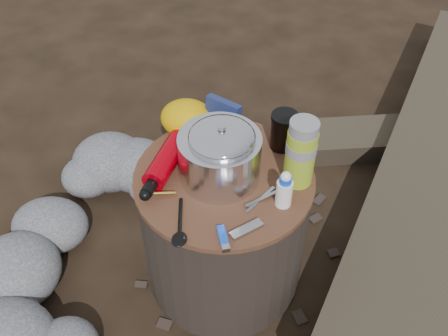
% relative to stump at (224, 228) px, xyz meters
% --- Properties ---
extents(ground, '(60.00, 60.00, 0.00)m').
position_rel_stump_xyz_m(ground, '(0.00, 0.00, -0.22)').
color(ground, black).
rests_on(ground, ground).
extents(stump, '(0.49, 0.49, 0.45)m').
position_rel_stump_xyz_m(stump, '(0.00, 0.00, 0.00)').
color(stump, black).
rests_on(stump, ground).
extents(rock_ring, '(0.43, 0.95, 0.19)m').
position_rel_stump_xyz_m(rock_ring, '(-0.47, -0.03, -0.13)').
color(rock_ring, '#5E5E63').
rests_on(rock_ring, ground).
extents(log_main, '(0.82, 2.10, 0.17)m').
position_rel_stump_xyz_m(log_main, '(0.68, 0.62, -0.14)').
color(log_main, '#362E23').
rests_on(log_main, ground).
extents(log_small, '(1.08, 0.52, 0.09)m').
position_rel_stump_xyz_m(log_small, '(0.71, 0.81, -0.18)').
color(log_small, '#362E23').
rests_on(log_small, ground).
extents(foil_windscreen, '(0.22, 0.22, 0.13)m').
position_rel_stump_xyz_m(foil_windscreen, '(-0.01, 0.00, 0.29)').
color(foil_windscreen, silver).
rests_on(foil_windscreen, stump).
extents(camping_pot, '(0.17, 0.17, 0.17)m').
position_rel_stump_xyz_m(camping_pot, '(-0.01, -0.00, 0.31)').
color(camping_pot, silver).
rests_on(camping_pot, stump).
extents(fuel_bottle, '(0.09, 0.26, 0.06)m').
position_rel_stump_xyz_m(fuel_bottle, '(-0.16, 0.00, 0.26)').
color(fuel_bottle, '#B0000D').
rests_on(fuel_bottle, stump).
extents(thermos, '(0.08, 0.08, 0.20)m').
position_rel_stump_xyz_m(thermos, '(0.19, 0.03, 0.32)').
color(thermos, '#94B424').
rests_on(thermos, stump).
extents(travel_mug, '(0.07, 0.07, 0.11)m').
position_rel_stump_xyz_m(travel_mug, '(0.13, 0.16, 0.28)').
color(travel_mug, black).
rests_on(travel_mug, stump).
extents(stuff_sack, '(0.16, 0.13, 0.11)m').
position_rel_stump_xyz_m(stuff_sack, '(-0.14, 0.15, 0.28)').
color(stuff_sack, '#D8A304').
rests_on(stuff_sack, stump).
extents(food_pouch, '(0.11, 0.06, 0.13)m').
position_rel_stump_xyz_m(food_pouch, '(-0.04, 0.15, 0.29)').
color(food_pouch, navy).
rests_on(food_pouch, stump).
extents(lighter, '(0.05, 0.08, 0.01)m').
position_rel_stump_xyz_m(lighter, '(0.04, -0.20, 0.23)').
color(lighter, blue).
rests_on(lighter, stump).
extents(multitool, '(0.08, 0.08, 0.01)m').
position_rel_stump_xyz_m(multitool, '(0.10, -0.17, 0.23)').
color(multitool, '#B0B0B5').
rests_on(multitool, stump).
extents(pot_grabber, '(0.09, 0.11, 0.01)m').
position_rel_stump_xyz_m(pot_grabber, '(0.11, -0.06, 0.23)').
color(pot_grabber, '#B0B0B5').
rests_on(pot_grabber, stump).
extents(spork, '(0.07, 0.15, 0.01)m').
position_rel_stump_xyz_m(spork, '(-0.07, -0.17, 0.23)').
color(spork, black).
rests_on(spork, stump).
extents(squeeze_bottle, '(0.04, 0.04, 0.10)m').
position_rel_stump_xyz_m(squeeze_bottle, '(0.17, -0.06, 0.27)').
color(squeeze_bottle, white).
rests_on(squeeze_bottle, stump).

